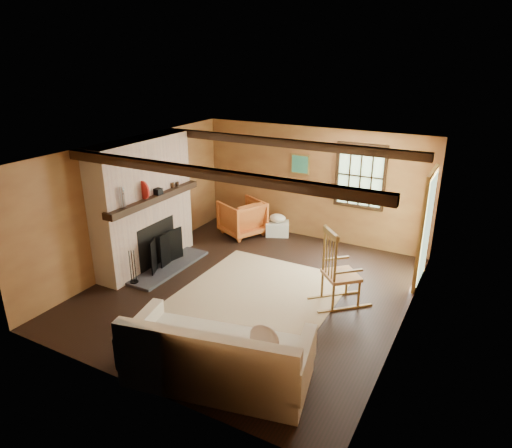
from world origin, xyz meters
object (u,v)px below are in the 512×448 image
Objects in this scene: sofa at (217,360)px; laundry_basket at (277,229)px; rocking_chair at (339,273)px; armchair at (242,218)px; fireplace at (145,209)px.

laundry_basket is (-1.46, 4.69, -0.18)m from sofa.
rocking_chair is at bearing -45.65° from laundry_basket.
rocking_chair is 3.08m from laundry_basket.
rocking_chair reaches higher than armchair.
sofa is at bearing -72.69° from laundry_basket.
sofa is at bearing 52.19° from armchair.
sofa is (-0.67, -2.51, -0.22)m from rocking_chair.
sofa is at bearing 121.89° from rocking_chair.
laundry_basket is 0.82m from armchair.
laundry_basket is (1.54, 2.48, -0.95)m from fireplace.
laundry_basket is (-2.13, 2.18, -0.39)m from rocking_chair.
fireplace is 3.81m from sofa.
fireplace is 2.42m from armchair.
fireplace is 2.80× the size of armchair.
fireplace is 3.07m from laundry_basket.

